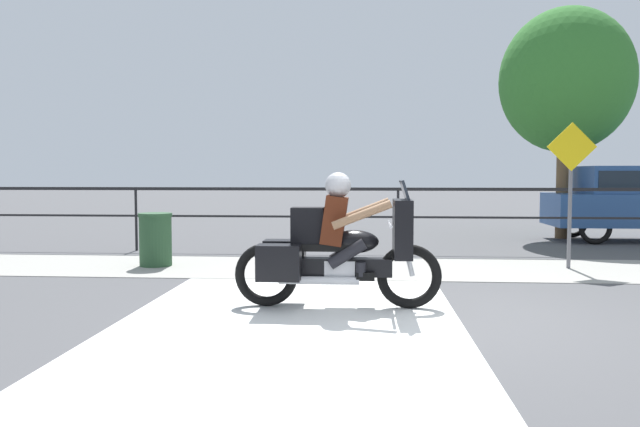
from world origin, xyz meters
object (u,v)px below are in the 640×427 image
(parked_car, at_px, (637,199))
(street_sign, at_px, (571,176))
(motorcycle, at_px, (336,247))
(trash_bin, at_px, (156,240))
(tree_behind_sign, at_px, (566,81))

(parked_car, xyz_separation_m, street_sign, (-2.81, -4.28, 0.52))
(motorcycle, relative_size, trash_bin, 2.69)
(street_sign, height_order, tree_behind_sign, tree_behind_sign)
(motorcycle, bearing_deg, parked_car, 54.11)
(trash_bin, bearing_deg, parked_car, 25.53)
(parked_car, height_order, tree_behind_sign, tree_behind_sign)
(street_sign, bearing_deg, parked_car, 56.71)
(parked_car, relative_size, street_sign, 1.72)
(motorcycle, xyz_separation_m, parked_car, (6.35, 7.40, 0.26))
(motorcycle, relative_size, street_sign, 1.01)
(trash_bin, relative_size, tree_behind_sign, 0.16)
(motorcycle, distance_m, trash_bin, 4.24)
(motorcycle, relative_size, parked_car, 0.59)
(parked_car, distance_m, street_sign, 5.15)
(parked_car, height_order, trash_bin, parked_car)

